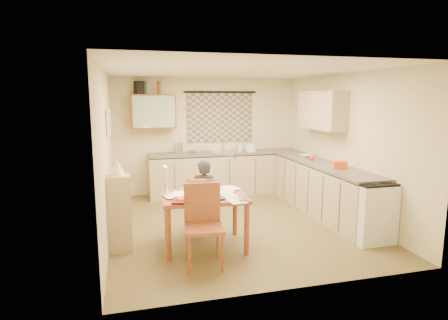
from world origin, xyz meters
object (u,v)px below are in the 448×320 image
object	(u,v)px
counter_back	(226,173)
shelf_stand	(119,213)
counter_right	(323,189)
stove	(370,211)
chair_far	(201,215)
dining_table	(205,221)
person	(204,197)

from	to	relation	value
counter_back	shelf_stand	world-z (taller)	shelf_stand
counter_right	stove	size ratio (longest dim) A/B	3.32
counter_back	stove	bearing A→B (deg)	-66.99
counter_right	stove	distance (m)	1.35
counter_right	shelf_stand	bearing A→B (deg)	-167.21
counter_right	counter_back	bearing A→B (deg)	126.54
counter_back	stove	size ratio (longest dim) A/B	3.71
counter_back	chair_far	distance (m)	2.40
counter_right	dining_table	xyz separation A→B (m)	(-2.39, -0.97, -0.07)
person	shelf_stand	distance (m)	1.30
counter_back	dining_table	size ratio (longest dim) A/B	2.72
counter_right	person	world-z (taller)	person
person	shelf_stand	bearing A→B (deg)	37.95
dining_table	chair_far	size ratio (longest dim) A/B	1.38
chair_far	person	bearing A→B (deg)	133.13
counter_back	chair_far	size ratio (longest dim) A/B	3.76
counter_right	stove	xyz separation A→B (m)	(0.00, -1.35, -0.01)
counter_right	shelf_stand	size ratio (longest dim) A/B	2.80
stove	shelf_stand	bearing A→B (deg)	171.25
person	chair_far	bearing A→B (deg)	-44.11
chair_far	person	size ratio (longest dim) A/B	0.76
counter_back	person	xyz separation A→B (m)	(-0.95, -2.26, 0.13)
counter_back	stove	xyz separation A→B (m)	(1.34, -3.16, -0.01)
counter_back	person	bearing A→B (deg)	-112.73
chair_far	person	xyz separation A→B (m)	(0.03, -0.07, 0.31)
stove	dining_table	distance (m)	2.42
counter_right	shelf_stand	world-z (taller)	shelf_stand
stove	dining_table	xyz separation A→B (m)	(-2.39, 0.38, -0.06)
counter_back	counter_right	distance (m)	2.25
person	counter_back	bearing A→B (deg)	-90.54
counter_back	person	world-z (taller)	person
counter_back	dining_table	bearing A→B (deg)	-110.68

